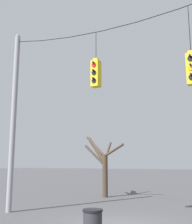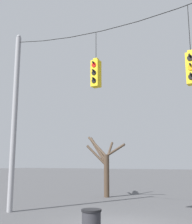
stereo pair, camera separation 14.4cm
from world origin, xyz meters
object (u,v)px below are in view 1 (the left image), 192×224
traffic_light_over_intersection (96,73)px  traffic_light_near_right_pole (192,68)px  utility_pole_left (13,118)px  bare_tree (103,163)px

traffic_light_over_intersection → traffic_light_near_right_pole: traffic_light_near_right_pole is taller
utility_pole_left → bare_tree: utility_pole_left is taller
traffic_light_near_right_pole → utility_pole_left: bearing=180.0°
bare_tree → utility_pole_left: bearing=-97.5°
utility_pole_left → traffic_light_over_intersection: utility_pole_left is taller
traffic_light_near_right_pole → bare_tree: (-7.51, 7.49, -3.29)m
traffic_light_over_intersection → traffic_light_near_right_pole: 3.89m
utility_pole_left → traffic_light_near_right_pole: 8.56m
utility_pole_left → traffic_light_over_intersection: (4.63, -0.00, 1.56)m
traffic_light_over_intersection → bare_tree: traffic_light_over_intersection is taller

